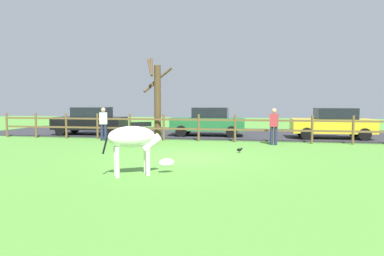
# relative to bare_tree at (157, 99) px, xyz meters

# --- Properties ---
(ground_plane) EXTENTS (60.00, 60.00, 0.00)m
(ground_plane) POSITION_rel_bare_tree_xyz_m (2.59, -5.29, -2.07)
(ground_plane) COLOR #549338
(parking_asphalt) EXTENTS (28.00, 7.40, 0.05)m
(parking_asphalt) POSITION_rel_bare_tree_xyz_m (2.59, 4.01, -2.04)
(parking_asphalt) COLOR #2D2D33
(parking_asphalt) RESTS_ON ground_plane
(paddock_fence) EXTENTS (21.29, 0.11, 1.32)m
(paddock_fence) POSITION_rel_bare_tree_xyz_m (2.18, -0.29, -1.32)
(paddock_fence) COLOR brown
(paddock_fence) RESTS_ON ground_plane
(bare_tree) EXTENTS (1.34, 1.27, 4.15)m
(bare_tree) POSITION_rel_bare_tree_xyz_m (0.00, 0.00, 0.00)
(bare_tree) COLOR #513A23
(bare_tree) RESTS_ON ground_plane
(zebra) EXTENTS (1.72, 1.21, 1.41)m
(zebra) POSITION_rel_bare_tree_xyz_m (1.89, -8.49, -1.14)
(zebra) COLOR white
(zebra) RESTS_ON ground_plane
(crow_on_grass) EXTENTS (0.22, 0.10, 0.20)m
(crow_on_grass) POSITION_rel_bare_tree_xyz_m (4.37, -3.87, -1.94)
(crow_on_grass) COLOR black
(crow_on_grass) RESTS_ON ground_plane
(parked_car_yellow) EXTENTS (4.06, 1.99, 1.56)m
(parked_car_yellow) POSITION_rel_bare_tree_xyz_m (8.76, 1.86, -1.22)
(parked_car_yellow) COLOR yellow
(parked_car_yellow) RESTS_ON parking_asphalt
(parked_car_green) EXTENTS (4.05, 1.97, 1.56)m
(parked_car_green) POSITION_rel_bare_tree_xyz_m (2.32, 2.13, -1.22)
(parked_car_green) COLOR #236B38
(parked_car_green) RESTS_ON parking_asphalt
(parked_car_black) EXTENTS (4.08, 2.04, 1.56)m
(parked_car_black) POSITION_rel_bare_tree_xyz_m (-4.44, 1.57, -1.22)
(parked_car_black) COLOR black
(parked_car_black) RESTS_ON parking_asphalt
(visitor_left_of_tree) EXTENTS (0.39, 0.28, 1.64)m
(visitor_left_of_tree) POSITION_rel_bare_tree_xyz_m (5.73, -1.07, -1.16)
(visitor_left_of_tree) COLOR #232847
(visitor_left_of_tree) RESTS_ON ground_plane
(visitor_right_of_tree) EXTENTS (0.41, 0.31, 1.64)m
(visitor_right_of_tree) POSITION_rel_bare_tree_xyz_m (-2.50, -0.88, -1.16)
(visitor_right_of_tree) COLOR #232847
(visitor_right_of_tree) RESTS_ON ground_plane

